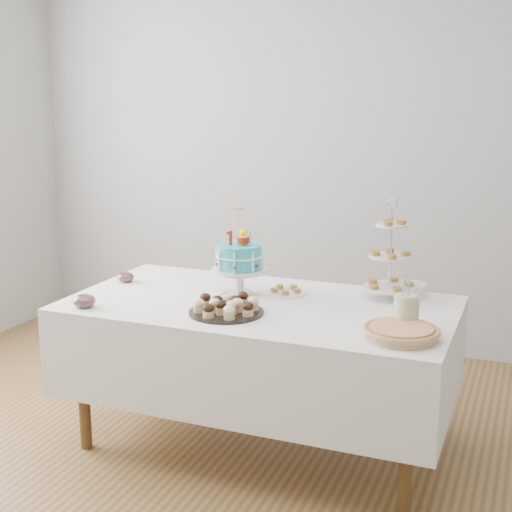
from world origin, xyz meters
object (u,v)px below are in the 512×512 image
at_px(tiered_stand, 390,257).
at_px(pastry_plate, 286,291).
at_px(birthday_cake, 239,271).
at_px(pie, 401,332).
at_px(table, 260,346).
at_px(plate_stack, 410,290).
at_px(utensil_pitcher, 405,310).
at_px(cupcake_tray, 226,305).
at_px(jam_bowl_a, 84,301).
at_px(jam_bowl_b, 126,277).

relative_size(tiered_stand, pastry_plate, 2.40).
relative_size(birthday_cake, pie, 1.37).
bearing_deg(pastry_plate, table, -107.34).
distance_m(plate_stack, utensil_pitcher, 0.54).
distance_m(pie, utensil_pitcher, 0.16).
height_order(pastry_plate, utensil_pitcher, utensil_pitcher).
relative_size(birthday_cake, plate_stack, 2.63).
xyz_separation_m(table, cupcake_tray, (-0.08, -0.23, 0.27)).
bearing_deg(jam_bowl_a, birthday_cake, 39.04).
bearing_deg(birthday_cake, cupcake_tray, -89.32).
bearing_deg(pie, pastry_plate, 145.13).
bearing_deg(plate_stack, pie, -82.97).
bearing_deg(pastry_plate, birthday_cake, -154.15).
height_order(table, pastry_plate, pastry_plate).
height_order(cupcake_tray, jam_bowl_a, cupcake_tray).
relative_size(plate_stack, jam_bowl_a, 1.53).
relative_size(birthday_cake, cupcake_tray, 1.26).
bearing_deg(tiered_stand, pie, -73.59).
distance_m(table, pastry_plate, 0.33).
relative_size(tiered_stand, jam_bowl_a, 4.61).
height_order(table, tiered_stand, tiered_stand).
height_order(cupcake_tray, utensil_pitcher, utensil_pitcher).
height_order(birthday_cake, utensil_pitcher, birthday_cake).
bearing_deg(tiered_stand, cupcake_tray, -140.27).
distance_m(pie, tiered_stand, 0.65).
xyz_separation_m(table, jam_bowl_b, (-0.84, 0.10, 0.25)).
xyz_separation_m(tiered_stand, pastry_plate, (-0.52, -0.12, -0.20)).
bearing_deg(jam_bowl_a, tiered_stand, 28.09).
bearing_deg(pastry_plate, jam_bowl_b, -173.09).
bearing_deg(plate_stack, jam_bowl_b, -168.74).
xyz_separation_m(plate_stack, jam_bowl_b, (-1.51, -0.30, -0.01)).
bearing_deg(cupcake_tray, utensil_pitcher, 6.72).
height_order(pie, tiered_stand, tiered_stand).
distance_m(plate_stack, jam_bowl_b, 1.54).
height_order(table, jam_bowl_b, jam_bowl_b).
distance_m(table, utensil_pitcher, 0.82).
relative_size(jam_bowl_a, utensil_pitcher, 0.48).
distance_m(table, pie, 0.85).
height_order(plate_stack, utensil_pitcher, utensil_pitcher).
bearing_deg(tiered_stand, plate_stack, 38.98).
xyz_separation_m(jam_bowl_a, utensil_pitcher, (1.51, 0.27, 0.05)).
relative_size(table, utensil_pitcher, 8.18).
bearing_deg(pastry_plate, pie, -34.87).
height_order(pie, jam_bowl_b, jam_bowl_b).
xyz_separation_m(table, utensil_pitcher, (0.75, -0.13, 0.31)).
bearing_deg(tiered_stand, jam_bowl_a, -151.91).
distance_m(tiered_stand, plate_stack, 0.22).
xyz_separation_m(pie, jam_bowl_a, (-1.52, -0.12, 0.00)).
xyz_separation_m(plate_stack, utensil_pitcher, (0.07, -0.53, 0.05)).
relative_size(plate_stack, jam_bowl_b, 1.83).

